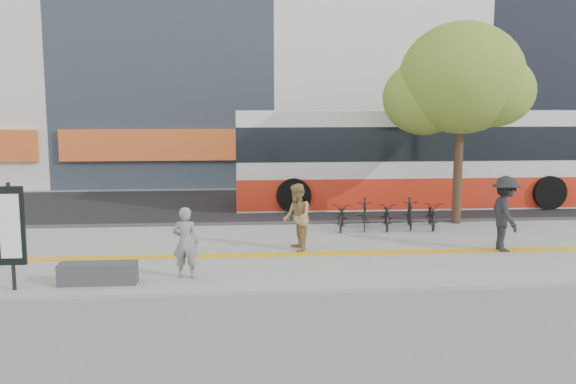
{
  "coord_description": "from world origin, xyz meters",
  "views": [
    {
      "loc": [
        0.35,
        -14.05,
        3.82
      ],
      "look_at": [
        1.65,
        2.0,
        1.52
      ],
      "focal_mm": 38.64,
      "sensor_mm": 36.0,
      "label": 1
    }
  ],
  "objects": [
    {
      "name": "sidewalk",
      "position": [
        0.0,
        1.5,
        0.04
      ],
      "size": [
        40.0,
        7.0,
        0.08
      ],
      "primitive_type": "cube",
      "color": "slate",
      "rests_on": "ground"
    },
    {
      "name": "street",
      "position": [
        0.0,
        9.0,
        0.03
      ],
      "size": [
        40.0,
        8.0,
        0.06
      ],
      "primitive_type": "cube",
      "color": "black",
      "rests_on": "ground"
    },
    {
      "name": "bench",
      "position": [
        -2.6,
        -1.2,
        0.3
      ],
      "size": [
        1.6,
        0.45,
        0.45
      ],
      "primitive_type": "cube",
      "color": "#313134",
      "rests_on": "sidewalk"
    },
    {
      "name": "bus",
      "position": [
        6.87,
        8.5,
        1.71
      ],
      "size": [
        13.18,
        3.13,
        3.51
      ],
      "color": "silver",
      "rests_on": "street"
    },
    {
      "name": "street_tree",
      "position": [
        7.18,
        4.82,
        4.51
      ],
      "size": [
        4.4,
        3.8,
        6.31
      ],
      "color": "#342317",
      "rests_on": "sidewalk"
    },
    {
      "name": "tactile_strip",
      "position": [
        0.0,
        1.0,
        0.09
      ],
      "size": [
        40.0,
        0.45,
        0.01
      ],
      "primitive_type": "cube",
      "color": "gold",
      "rests_on": "sidewalk"
    },
    {
      "name": "signboard",
      "position": [
        -4.2,
        -1.51,
        1.37
      ],
      "size": [
        0.55,
        0.1,
        2.2
      ],
      "color": "black",
      "rests_on": "sidewalk"
    },
    {
      "name": "bicycle_row",
      "position": [
        4.81,
        4.0,
        0.51
      ],
      "size": [
        3.61,
        1.64,
        0.91
      ],
      "color": "black",
      "rests_on": "sidewalk"
    },
    {
      "name": "curb",
      "position": [
        0.0,
        5.0,
        0.07
      ],
      "size": [
        40.0,
        0.25,
        0.14
      ],
      "primitive_type": "cube",
      "color": "#313134",
      "rests_on": "ground"
    },
    {
      "name": "ground",
      "position": [
        0.0,
        0.0,
        0.0
      ],
      "size": [
        120.0,
        120.0,
        0.0
      ],
      "primitive_type": "plane",
      "color": "slate",
      "rests_on": "ground"
    },
    {
      "name": "seated_woman",
      "position": [
        -0.8,
        -0.88,
        0.86
      ],
      "size": [
        0.62,
        0.46,
        1.55
      ],
      "primitive_type": "imported",
      "rotation": [
        0.0,
        0.0,
        2.99
      ],
      "color": "black",
      "rests_on": "sidewalk"
    },
    {
      "name": "pedestrian_tan",
      "position": [
        1.83,
        1.42,
        0.94
      ],
      "size": [
        0.77,
        0.93,
        1.73
      ],
      "primitive_type": "imported",
      "rotation": [
        0.0,
        0.0,
        -1.43
      ],
      "color": "olive",
      "rests_on": "sidewalk"
    },
    {
      "name": "pedestrian_dark",
      "position": [
        7.11,
        0.95,
        1.05
      ],
      "size": [
        0.8,
        1.29,
        1.93
      ],
      "primitive_type": "imported",
      "rotation": [
        0.0,
        0.0,
        1.5
      ],
      "color": "black",
      "rests_on": "sidewalk"
    }
  ]
}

